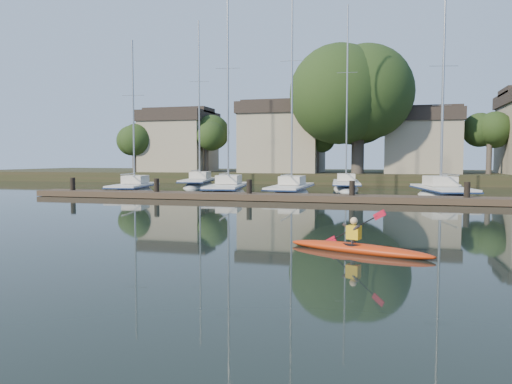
% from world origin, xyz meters
% --- Properties ---
extents(ground, '(160.00, 160.00, 0.00)m').
position_xyz_m(ground, '(0.00, 0.00, 0.00)').
color(ground, black).
rests_on(ground, ground).
extents(kayak, '(3.91, 1.86, 1.27)m').
position_xyz_m(kayak, '(4.25, -1.33, 0.15)').
color(kayak, '#B1200D').
rests_on(kayak, ground).
extents(dock, '(34.00, 2.00, 1.80)m').
position_xyz_m(dock, '(0.00, 14.00, 0.20)').
color(dock, '#4B382B').
rests_on(dock, ground).
extents(sailboat_0, '(3.54, 7.92, 12.14)m').
position_xyz_m(sailboat_0, '(-12.69, 17.82, -0.20)').
color(sailboat_0, silver).
rests_on(sailboat_0, ground).
extents(sailboat_1, '(3.63, 9.37, 14.94)m').
position_xyz_m(sailboat_1, '(-5.81, 18.47, -0.20)').
color(sailboat_1, silver).
rests_on(sailboat_1, ground).
extents(sailboat_2, '(2.23, 9.39, 15.52)m').
position_xyz_m(sailboat_2, '(-1.45, 18.93, -0.19)').
color(sailboat_2, silver).
rests_on(sailboat_2, ground).
extents(sailboat_3, '(4.00, 9.13, 14.26)m').
position_xyz_m(sailboat_3, '(8.22, 18.89, -0.21)').
color(sailboat_3, silver).
rests_on(sailboat_3, ground).
extents(sailboat_5, '(3.92, 9.83, 15.87)m').
position_xyz_m(sailboat_5, '(-11.27, 26.97, -0.20)').
color(sailboat_5, silver).
rests_on(sailboat_5, ground).
extents(sailboat_6, '(3.11, 10.22, 16.00)m').
position_xyz_m(sailboat_6, '(1.63, 26.42, -0.19)').
color(sailboat_6, silver).
rests_on(sailboat_6, ground).
extents(sailboat_7, '(2.51, 7.26, 11.49)m').
position_xyz_m(sailboat_7, '(8.90, 27.15, -0.17)').
color(sailboat_7, silver).
rests_on(sailboat_7, ground).
extents(shore, '(90.00, 25.25, 12.75)m').
position_xyz_m(shore, '(1.61, 40.29, 3.23)').
color(shore, black).
rests_on(shore, ground).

